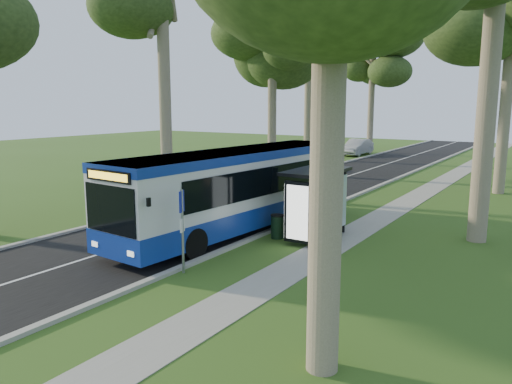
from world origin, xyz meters
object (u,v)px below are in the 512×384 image
bus (238,190)px  bus_shelter (314,192)px  car_white (299,161)px  car_silver (357,147)px  litter_bin (277,226)px  bus_stop_sign (182,222)px

bus → bus_shelter: 3.37m
bus_shelter → car_white: bearing=118.9°
bus_shelter → car_silver: bus_shelter is taller
litter_bin → car_silver: size_ratio=0.19×
bus → car_silver: (-7.38, 32.43, -0.94)m
bus_shelter → litter_bin: size_ratio=3.36×
bus → litter_bin: 2.34m
bus → litter_bin: bus is taller
bus_shelter → car_silver: 33.88m
bus_stop_sign → car_silver: bearing=81.6°
litter_bin → car_silver: 33.85m
litter_bin → car_white: size_ratio=0.22×
bus_stop_sign → car_white: bearing=87.7°
litter_bin → bus_shelter: bearing=16.8°
bus_shelter → litter_bin: 2.06m
bus_stop_sign → car_silver: size_ratio=0.53×
litter_bin → car_silver: (-9.34, 32.53, 0.34)m
bus_stop_sign → litter_bin: bearing=63.7°
bus_stop_sign → litter_bin: (0.42, 5.20, -1.18)m
car_white → car_silver: size_ratio=0.88×
litter_bin → car_silver: car_silver is taller
bus → car_silver: bus is taller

